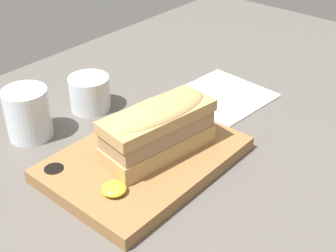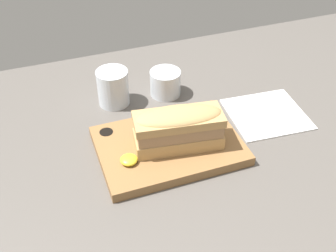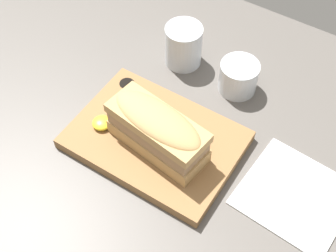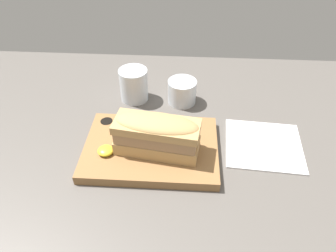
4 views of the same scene
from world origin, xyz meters
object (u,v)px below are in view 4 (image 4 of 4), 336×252
at_px(water_glass, 134,87).
at_px(wine_glass, 182,93).
at_px(serving_board, 152,148).
at_px(napkin, 264,145).
at_px(sandwich, 157,133).

bearing_deg(water_glass, wine_glass, -2.98).
bearing_deg(serving_board, water_glass, 108.44).
height_order(wine_glass, napkin, wine_glass).
distance_m(serving_board, napkin, 0.27).
bearing_deg(water_glass, napkin, -27.65).
bearing_deg(serving_board, wine_glass, 72.84).
xyz_separation_m(serving_board, water_glass, (-0.07, 0.21, 0.03)).
distance_m(sandwich, napkin, 0.27).
distance_m(wine_glass, napkin, 0.27).
bearing_deg(wine_glass, napkin, -39.97).
relative_size(sandwich, napkin, 1.02).
height_order(serving_board, wine_glass, wine_glass).
height_order(serving_board, sandwich, sandwich).
distance_m(water_glass, napkin, 0.38).
xyz_separation_m(water_glass, wine_glass, (0.13, -0.01, -0.01)).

